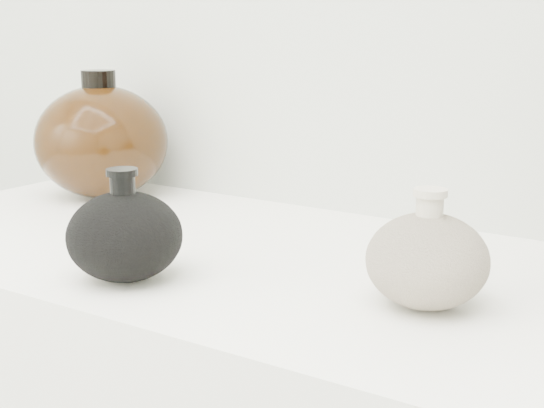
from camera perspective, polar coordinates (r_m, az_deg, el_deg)
The scene contains 3 objects.
black_gourd_vase at distance 0.84m, azimuth -11.03°, elevation -2.33°, with size 0.16×0.16×0.12m.
cream_gourd_vase at distance 0.76m, azimuth 11.60°, elevation -4.12°, with size 0.16×0.16×0.12m.
left_round_pot at distance 1.25m, azimuth -12.71°, elevation 4.65°, with size 0.22×0.22×0.20m.
Camera 1 is at (0.47, 0.22, 1.17)m, focal length 50.00 mm.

